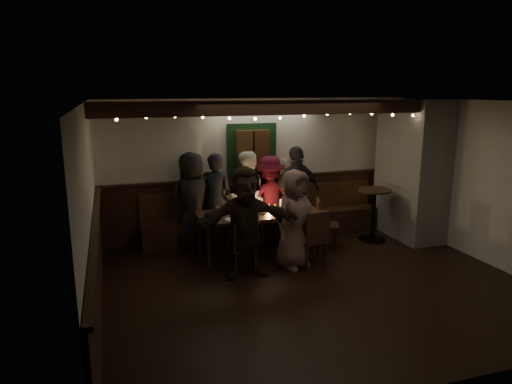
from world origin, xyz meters
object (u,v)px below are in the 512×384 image
object	(u,v)px
person_d	(270,199)
person_f	(245,222)
person_b	(216,200)
chair_near_right	(314,236)
person_g	(294,219)
chair_end	(323,220)
person_c	(246,198)
chair_near_left	(244,244)
high_top	(374,208)
dining_table	(260,216)
person_a	(192,200)
person_e	(297,193)

from	to	relation	value
person_d	person_f	bearing A→B (deg)	55.18
person_f	person_b	bearing A→B (deg)	94.73
chair_near_right	person_d	distance (m)	1.53
person_b	person_g	bearing A→B (deg)	145.16
person_b	person_d	xyz separation A→B (m)	(1.01, -0.04, -0.05)
chair_end	person_c	xyz separation A→B (m)	(-1.24, 0.64, 0.36)
chair_near_left	high_top	xyz separation A→B (m)	(2.75, 0.82, 0.13)
chair_end	high_top	xyz separation A→B (m)	(1.05, 0.03, 0.13)
chair_end	person_b	xyz separation A→B (m)	(-1.79, 0.67, 0.35)
dining_table	person_g	bearing A→B (deg)	-64.07
high_top	person_f	size ratio (longest dim) A/B	0.58
person_a	person_c	world-z (taller)	person_a
high_top	person_c	xyz separation A→B (m)	(-2.29, 0.61, 0.23)
chair_near_left	chair_near_right	xyz separation A→B (m)	(1.13, -0.07, 0.04)
chair_end	person_e	size ratio (longest dim) A/B	0.49
chair_near_right	person_e	size ratio (longest dim) A/B	0.53
dining_table	chair_near_left	world-z (taller)	dining_table
person_d	person_e	bearing A→B (deg)	172.11
chair_near_right	person_g	xyz separation A→B (m)	(-0.29, 0.11, 0.27)
dining_table	person_f	size ratio (longest dim) A/B	1.23
chair_near_right	person_d	world-z (taller)	person_d
high_top	person_f	bearing A→B (deg)	-162.58
person_e	person_a	bearing A→B (deg)	-13.45
person_c	chair_near_left	bearing A→B (deg)	50.39
dining_table	chair_end	xyz separation A→B (m)	(1.20, 0.04, -0.19)
chair_end	person_b	world-z (taller)	person_b
person_f	person_d	bearing A→B (deg)	58.98
chair_near_left	chair_end	xyz separation A→B (m)	(1.70, 0.79, 0.01)
chair_near_right	chair_end	xyz separation A→B (m)	(0.57, 0.85, -0.04)
person_c	person_g	distance (m)	1.43
chair_near_right	chair_end	distance (m)	1.03
dining_table	person_f	world-z (taller)	person_f
person_d	high_top	bearing A→B (deg)	158.53
person_b	person_d	distance (m)	1.01
chair_near_left	person_e	world-z (taller)	person_e
chair_near_right	high_top	distance (m)	1.84
person_a	person_g	distance (m)	1.96
high_top	person_d	size ratio (longest dim) A/B	0.61
person_c	person_f	world-z (taller)	person_c
person_a	person_c	xyz separation A→B (m)	(0.97, -0.04, -0.01)
person_e	chair_near_right	bearing A→B (deg)	67.27
person_b	person_e	world-z (taller)	person_e
person_b	person_c	bearing A→B (deg)	-161.85
person_b	person_c	world-z (taller)	person_c
dining_table	person_b	distance (m)	0.94
person_a	person_d	bearing A→B (deg)	168.82
person_a	person_f	xyz separation A→B (m)	(0.53, -1.51, -0.02)
person_e	person_f	size ratio (longest dim) A/B	1.04
person_a	person_c	size ratio (longest dim) A/B	1.02
chair_end	person_c	distance (m)	1.44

